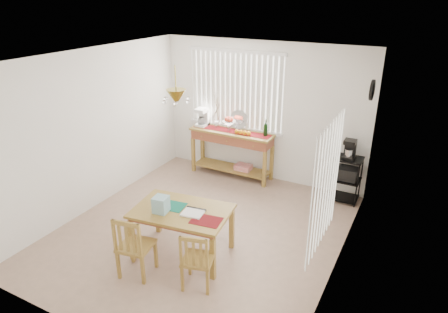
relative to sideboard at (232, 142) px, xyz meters
The scene contains 10 objects.
ground 2.17m from the sideboard, 76.29° to the right, with size 4.00×4.50×0.01m, color tan.
room_shell 2.28m from the sideboard, 76.11° to the right, with size 4.20×4.70×2.70m.
sideboard is the anchor object (origin of this frame).
sideboard_items 0.45m from the sideboard, behind, with size 1.56×0.39×0.71m.
wire_cart 2.20m from the sideboard, ahead, with size 0.47×0.38×0.80m.
cart_items 2.20m from the sideboard, ahead, with size 0.19×0.23×0.33m.
dining_table 2.64m from the sideboard, 78.05° to the right, with size 1.38×0.99×0.69m.
table_items 2.75m from the sideboard, 80.83° to the right, with size 1.03×0.45×0.22m.
chair_left 3.28m from the sideboard, 85.30° to the right, with size 0.47×0.47×0.87m.
chair_right 3.28m from the sideboard, 70.65° to the right, with size 0.45×0.45×0.79m.
Camera 1 is at (2.73, -4.42, 3.40)m, focal length 32.00 mm.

